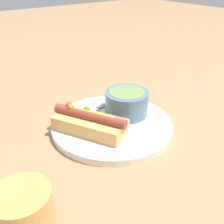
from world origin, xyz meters
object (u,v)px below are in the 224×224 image
drinking_glass (26,222)px  soup_bowl (127,102)px  spoon (96,110)px  hot_dog (88,122)px

drinking_glass → soup_bowl: bearing=119.8°
spoon → drinking_glass: 0.36m
hot_dog → spoon: 0.08m
hot_dog → soup_bowl: (-0.00, 0.11, 0.01)m
hot_dog → drinking_glass: size_ratio=1.68×
spoon → soup_bowl: bearing=-72.7°
drinking_glass → spoon: bearing=131.6°
hot_dog → spoon: size_ratio=1.17×
soup_bowl → drinking_glass: size_ratio=1.02×
hot_dog → spoon: bearing=107.3°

